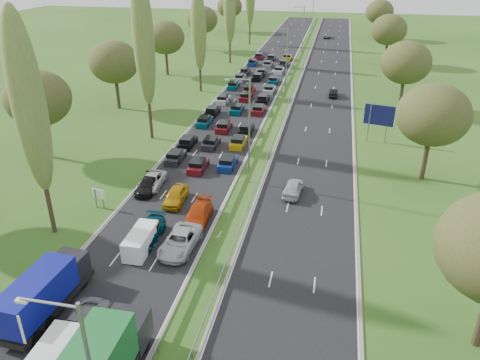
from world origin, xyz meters
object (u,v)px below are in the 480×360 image
Objects in this scene: near_car_3 at (147,185)px; info_sign at (99,196)px; near_car_2 at (152,181)px; direction_sign at (379,117)px; white_van_rear at (142,240)px; blue_lorry at (46,291)px.

near_car_3 is 5.68m from info_sign.
near_car_2 is at bearing 57.79° from info_sign.
direction_sign reaches higher than near_car_2.
white_van_rear is at bearing -124.99° from direction_sign.
direction_sign is (25.31, 19.31, 2.85)m from near_car_2.
info_sign is at bearing 138.10° from white_van_rear.
near_car_3 is 32.67m from direction_sign.
blue_lorry is at bearing -94.22° from near_car_3.
near_car_3 is 0.56× the size of blue_lorry.
direction_sign reaches higher than white_van_rear.
info_sign is 0.40× the size of direction_sign.
blue_lorry is 1.64× the size of direction_sign.
white_van_rear is 2.19× the size of info_sign.
white_van_rear is at bearing -74.84° from near_car_2.
near_car_3 is 19.59m from blue_lorry.
near_car_2 is at bearing -142.67° from direction_sign.
blue_lorry is (0.10, -20.60, 1.15)m from near_car_2.
near_car_3 is at bearing -141.30° from direction_sign.
white_van_rear is (3.64, -11.66, 0.23)m from near_car_2.
white_van_rear reaches higher than near_car_2.
blue_lorry reaches higher than info_sign.
near_car_3 is 2.26× the size of info_sign.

